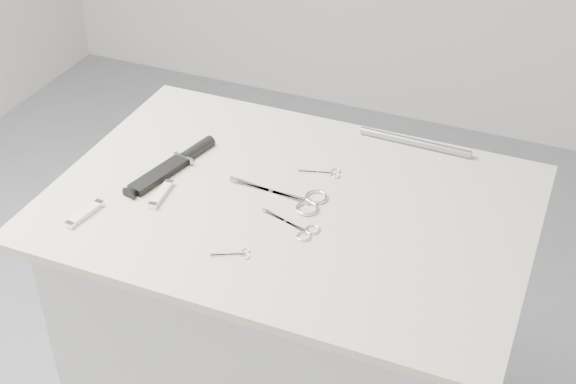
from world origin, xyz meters
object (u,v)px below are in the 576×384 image
at_px(plinth, 290,357).
at_px(embroidery_scissors_b, 326,173).
at_px(large_shears, 297,199).
at_px(pocket_knife_a, 85,214).
at_px(tiny_scissors, 236,254).
at_px(sheathed_knife, 177,163).
at_px(pocket_knife_b, 161,194).
at_px(metal_rail, 415,142).
at_px(embroidery_scissors_a, 299,228).

height_order(plinth, embroidery_scissors_b, embroidery_scissors_b).
height_order(large_shears, pocket_knife_a, pocket_knife_a).
distance_m(tiny_scissors, pocket_knife_a, 0.34).
height_order(embroidery_scissors_b, pocket_knife_a, pocket_knife_a).
height_order(plinth, large_shears, large_shears).
bearing_deg(plinth, tiny_scissors, -98.22).
bearing_deg(sheathed_knife, plinth, -81.63).
xyz_separation_m(pocket_knife_a, pocket_knife_b, (0.11, 0.12, 0.00)).
relative_size(large_shears, metal_rail, 0.82).
relative_size(embroidery_scissors_a, pocket_knife_b, 1.37).
relative_size(embroidery_scissors_b, tiny_scissors, 1.25).
xyz_separation_m(embroidery_scissors_b, metal_rail, (0.15, 0.19, 0.01)).
relative_size(embroidery_scissors_b, sheathed_knife, 0.37).
xyz_separation_m(sheathed_knife, pocket_knife_b, (0.03, -0.11, -0.00)).
bearing_deg(tiny_scissors, embroidery_scissors_b, 53.43).
bearing_deg(embroidery_scissors_a, sheathed_knife, 179.99).
bearing_deg(metal_rail, sheathed_knife, -148.43).
height_order(large_shears, embroidery_scissors_b, large_shears).
xyz_separation_m(embroidery_scissors_b, sheathed_knife, (-0.32, -0.10, 0.01)).
bearing_deg(embroidery_scissors_b, tiny_scissors, -116.71).
relative_size(plinth, sheathed_knife, 3.56).
xyz_separation_m(large_shears, metal_rail, (0.17, 0.30, 0.01)).
bearing_deg(pocket_knife_b, large_shears, -76.32).
bearing_deg(pocket_knife_a, plinth, -51.27).
bearing_deg(pocket_knife_a, sheathed_knife, -10.49).
bearing_deg(embroidery_scissors_a, pocket_knife_a, -145.49).
bearing_deg(embroidery_scissors_a, plinth, 140.12).
distance_m(embroidery_scissors_a, embroidery_scissors_b, 0.21).
bearing_deg(large_shears, embroidery_scissors_b, 82.78).
relative_size(large_shears, embroidery_scissors_a, 1.62).
xyz_separation_m(pocket_knife_a, metal_rail, (0.55, 0.52, 0.00)).
height_order(large_shears, embroidery_scissors_a, large_shears).
height_order(embroidery_scissors_b, pocket_knife_b, pocket_knife_b).
relative_size(embroidery_scissors_a, sheathed_knife, 0.53).
bearing_deg(tiny_scissors, pocket_knife_b, 127.90).
distance_m(plinth, metal_rail, 0.60).
distance_m(large_shears, embroidery_scissors_b, 0.12).
distance_m(plinth, pocket_knife_b, 0.55).
relative_size(plinth, large_shears, 4.16).
distance_m(pocket_knife_a, pocket_knife_b, 0.16).
bearing_deg(sheathed_knife, tiny_scissors, -118.32).
bearing_deg(pocket_knife_a, pocket_knife_b, -33.08).
relative_size(embroidery_scissors_a, tiny_scissors, 1.78).
bearing_deg(pocket_knife_b, tiny_scissors, -122.80).
distance_m(embroidery_scissors_b, pocket_knife_b, 0.36).
relative_size(tiny_scissors, pocket_knife_b, 0.77).
distance_m(pocket_knife_a, metal_rail, 0.76).
bearing_deg(metal_rail, plinth, -120.49).
height_order(embroidery_scissors_a, pocket_knife_b, pocket_knife_b).
bearing_deg(pocket_knife_b, metal_rail, -54.09).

